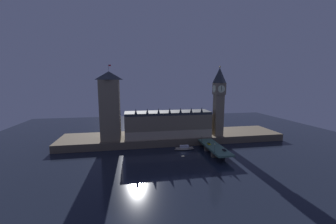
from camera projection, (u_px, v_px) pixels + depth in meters
The scene contains 13 objects.
ground_plane at pixel (183, 153), 173.60m from camera, with size 400.00×400.00×0.00m, color black.
embankment at pixel (174, 137), 211.05m from camera, with size 220.00×42.00×6.81m.
parliament_hall at pixel (168, 124), 200.56m from camera, with size 82.33×23.12×29.20m.
clock_tower at pixel (219, 99), 199.78m from camera, with size 10.41×10.52×67.70m.
victoria_tower at pixel (110, 106), 186.57m from camera, with size 17.65×17.65×68.14m.
bridge at pixel (214, 148), 172.63m from camera, with size 13.06×46.00×6.23m.
car_northbound_lead at pixel (209, 144), 176.89m from camera, with size 2.10×4.13×1.55m.
car_southbound_lead at pixel (224, 150), 160.86m from camera, with size 1.95×3.86×1.39m.
pedestrian_mid_walk at pixel (219, 143), 177.33m from camera, with size 0.38×0.38×1.84m.
pedestrian_far_rail at pixel (202, 141), 184.98m from camera, with size 0.38×0.38×1.57m.
street_lamp_near at pixel (215, 147), 156.33m from camera, with size 1.34×0.60×7.15m.
street_lamp_far at pixel (202, 137), 185.06m from camera, with size 1.34×0.60×6.28m.
boat_upstream at pixel (184, 148), 181.48m from camera, with size 17.53×4.26×4.37m.
Camera 1 is at (-42.25, -161.65, 59.96)m, focal length 22.00 mm.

